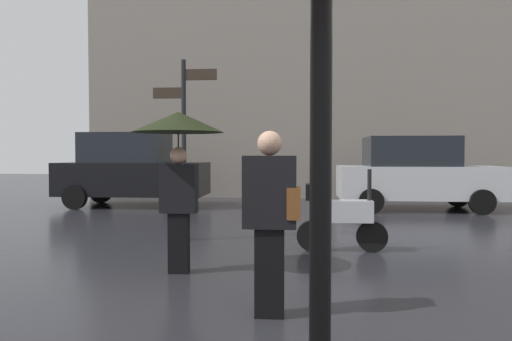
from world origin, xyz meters
name	(u,v)px	position (x,y,z in m)	size (l,w,h in m)	color
pedestrian_with_umbrella	(178,140)	(-1.73, 2.68, 1.63)	(1.11, 1.11, 1.97)	black
pedestrian_with_bag	(271,212)	(-0.52, 1.24, 0.94)	(0.51, 0.24, 1.66)	black
parked_scooter	(339,215)	(0.34, 4.11, 0.55)	(1.35, 0.32, 1.23)	black
parked_car_left	(415,173)	(2.80, 9.53, 0.96)	(4.05, 1.87, 1.91)	silver
parked_car_right	(132,170)	(-4.87, 9.73, 1.02)	(4.04, 1.85, 2.04)	black
street_signpost	(184,131)	(-2.17, 4.80, 1.84)	(1.08, 0.08, 3.03)	black
building_block	(304,27)	(0.00, 14.02, 6.03)	(14.66, 3.08, 12.07)	gray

